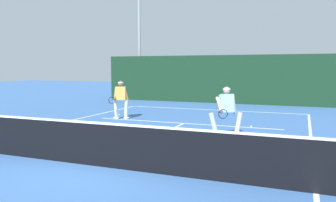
# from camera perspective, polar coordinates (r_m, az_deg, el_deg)

# --- Properties ---
(ground_plane) EXTENTS (80.00, 80.00, 0.00)m
(ground_plane) POSITION_cam_1_polar(r_m,az_deg,el_deg) (8.18, -12.44, -10.51)
(ground_plane) COLOR #3B66A6
(court_line_baseline_far) EXTENTS (9.46, 0.10, 0.01)m
(court_line_baseline_far) POSITION_cam_1_polar(r_m,az_deg,el_deg) (18.30, 7.49, -1.48)
(court_line_baseline_far) COLOR white
(court_line_baseline_far) RESTS_ON ground_plane
(court_line_sideline_right) EXTENTS (0.10, 22.23, 0.01)m
(court_line_sideline_right) POSITION_cam_1_polar(r_m,az_deg,el_deg) (6.87, 23.51, -14.00)
(court_line_sideline_right) COLOR white
(court_line_sideline_right) RESTS_ON ground_plane
(court_line_service) EXTENTS (7.71, 0.10, 0.01)m
(court_line_service) POSITION_cam_1_polar(r_m,az_deg,el_deg) (13.84, 2.68, -3.74)
(court_line_service) COLOR white
(court_line_service) RESTS_ON ground_plane
(court_line_centre) EXTENTS (0.10, 6.40, 0.01)m
(court_line_centre) POSITION_cam_1_polar(r_m,az_deg,el_deg) (10.89, -2.90, -6.31)
(court_line_centre) COLOR white
(court_line_centre) RESTS_ON ground_plane
(tennis_net) EXTENTS (10.37, 0.09, 1.06)m
(tennis_net) POSITION_cam_1_polar(r_m,az_deg,el_deg) (8.05, -12.52, -6.91)
(tennis_net) COLOR #1E4723
(tennis_net) RESTS_ON ground_plane
(player_near) EXTENTS (1.04, 1.07, 1.66)m
(player_near) POSITION_cam_1_polar(r_m,az_deg,el_deg) (10.94, 9.74, -1.51)
(player_near) COLOR silver
(player_near) RESTS_ON ground_plane
(player_far) EXTENTS (0.71, 0.92, 1.67)m
(player_far) POSITION_cam_1_polar(r_m,az_deg,el_deg) (15.03, -7.91, 0.49)
(player_far) COLOR silver
(player_far) RESTS_ON ground_plane
(tennis_ball) EXTENTS (0.07, 0.07, 0.07)m
(tennis_ball) POSITION_cam_1_polar(r_m,az_deg,el_deg) (16.26, -8.09, -2.28)
(tennis_ball) COLOR #D1E033
(tennis_ball) RESTS_ON ground_plane
(tennis_ball_extra) EXTENTS (0.07, 0.07, 0.07)m
(tennis_ball_extra) POSITION_cam_1_polar(r_m,az_deg,el_deg) (13.27, 13.78, -4.17)
(tennis_ball_extra) COLOR #D1E033
(tennis_ball_extra) RESTS_ON ground_plane
(back_fence_windscreen) EXTENTS (16.61, 0.12, 3.02)m
(back_fence_windscreen) POSITION_cam_1_polar(r_m,az_deg,el_deg) (21.59, 9.85, 3.58)
(back_fence_windscreen) COLOR #16351F
(back_fence_windscreen) RESTS_ON ground_plane
(light_pole) EXTENTS (0.55, 0.44, 8.77)m
(light_pole) POSITION_cam_1_polar(r_m,az_deg,el_deg) (24.86, -4.84, 12.58)
(light_pole) COLOR #9EA39E
(light_pole) RESTS_ON ground_plane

